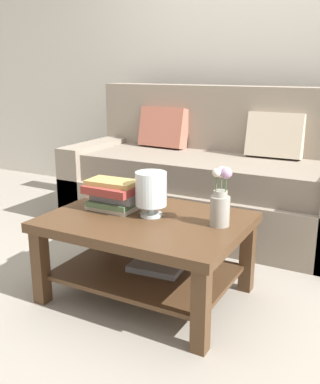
# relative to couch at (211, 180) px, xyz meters

# --- Properties ---
(ground_plane) EXTENTS (10.00, 10.00, 0.00)m
(ground_plane) POSITION_rel_couch_xyz_m (0.11, -0.93, -0.36)
(ground_plane) COLOR gray
(back_wall) EXTENTS (6.40, 0.12, 2.70)m
(back_wall) POSITION_rel_couch_xyz_m (0.11, 0.72, 0.99)
(back_wall) COLOR beige
(back_wall) RESTS_ON ground
(couch) EXTENTS (2.16, 0.90, 1.06)m
(couch) POSITION_rel_couch_xyz_m (0.00, 0.00, 0.00)
(couch) COLOR gray
(couch) RESTS_ON ground
(coffee_table) EXTENTS (1.02, 0.75, 0.45)m
(coffee_table) POSITION_rel_couch_xyz_m (0.13, -1.20, -0.04)
(coffee_table) COLOR #4C331E
(coffee_table) RESTS_ON ground
(book_stack_main) EXTENTS (0.29, 0.22, 0.16)m
(book_stack_main) POSITION_rel_couch_xyz_m (-0.10, -1.16, 0.17)
(book_stack_main) COLOR beige
(book_stack_main) RESTS_ON coffee_table
(glass_hurricane_vase) EXTENTS (0.16, 0.16, 0.24)m
(glass_hurricane_vase) POSITION_rel_couch_xyz_m (0.13, -1.16, 0.22)
(glass_hurricane_vase) COLOR silver
(glass_hurricane_vase) RESTS_ON coffee_table
(flower_pitcher) EXTENTS (0.10, 0.11, 0.30)m
(flower_pitcher) POSITION_rel_couch_xyz_m (0.50, -1.13, 0.21)
(flower_pitcher) COLOR #9E998E
(flower_pitcher) RESTS_ON coffee_table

